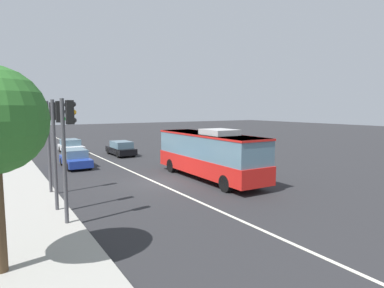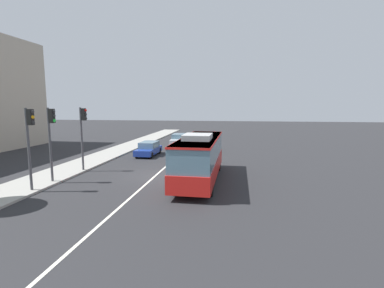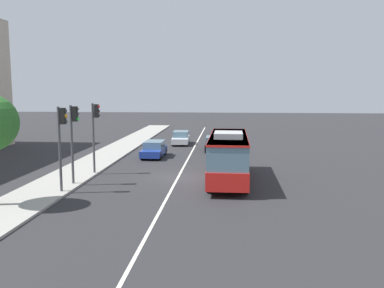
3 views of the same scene
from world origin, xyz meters
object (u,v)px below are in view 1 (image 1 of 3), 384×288
at_px(sedan_black, 121,148).
at_px(traffic_light_near_corner, 51,131).
at_px(sedan_blue, 75,158).
at_px(sedan_white, 71,146).
at_px(transit_bus, 209,153).
at_px(traffic_light_far_corner, 57,136).
at_px(traffic_light_mid_block, 67,140).

relative_size(sedan_black, traffic_light_near_corner, 0.87).
height_order(sedan_blue, sedan_white, same).
xyz_separation_m(transit_bus, traffic_light_near_corner, (1.41, 9.63, 1.75)).
height_order(transit_bus, sedan_white, transit_bus).
relative_size(sedan_black, sedan_white, 0.98).
xyz_separation_m(transit_bus, sedan_white, (18.51, 5.24, -1.09)).
bearing_deg(sedan_blue, traffic_light_far_corner, -14.44).
relative_size(transit_bus, traffic_light_near_corner, 1.93).
relative_size(traffic_light_mid_block, traffic_light_far_corner, 1.00).
distance_m(sedan_black, traffic_light_far_corner, 18.36).
distance_m(sedan_white, traffic_light_far_corner, 21.40).
bearing_deg(sedan_black, sedan_white, 39.96).
distance_m(traffic_light_near_corner, traffic_light_far_corner, 3.60).
xyz_separation_m(sedan_blue, traffic_light_mid_block, (-13.70, 3.12, 2.84)).
bearing_deg(traffic_light_near_corner, transit_bus, -10.94).
xyz_separation_m(sedan_blue, traffic_light_far_corner, (-11.63, 3.16, 2.84)).
height_order(transit_bus, sedan_black, transit_bus).
distance_m(traffic_light_near_corner, traffic_light_mid_block, 5.66).
xyz_separation_m(sedan_blue, sedan_white, (9.07, -1.49, 0.00)).
relative_size(sedan_black, traffic_light_far_corner, 0.87).
height_order(sedan_white, traffic_light_mid_block, traffic_light_mid_block).
distance_m(sedan_blue, traffic_light_mid_block, 14.34).
distance_m(sedan_white, traffic_light_near_corner, 17.89).
relative_size(sedan_blue, sedan_white, 0.99).
bearing_deg(sedan_white, traffic_light_far_corner, -15.26).
relative_size(sedan_black, traffic_light_mid_block, 0.87).
xyz_separation_m(sedan_black, traffic_light_near_corner, (-12.39, 8.32, 2.84)).
xyz_separation_m(sedan_white, traffic_light_far_corner, (-20.70, 4.65, 2.84)).
xyz_separation_m(sedan_white, traffic_light_mid_block, (-22.77, 4.62, 2.84)).
relative_size(transit_bus, traffic_light_mid_block, 1.93).
bearing_deg(traffic_light_far_corner, sedan_blue, 75.83).
height_order(traffic_light_near_corner, traffic_light_mid_block, same).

